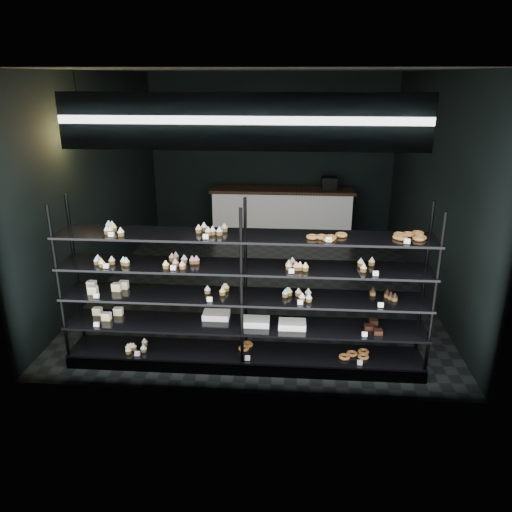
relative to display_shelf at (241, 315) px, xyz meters
name	(u,v)px	position (x,y,z in m)	size (l,w,h in m)	color
room	(263,183)	(0.08, 2.45, 0.97)	(5.01, 6.01, 3.20)	black
display_shelf	(241,315)	(0.00, 0.00, 0.00)	(4.00, 0.50, 1.91)	black
signage	(242,122)	(0.08, -0.48, 2.12)	(3.30, 0.05, 0.50)	#0D1A45
pendant_lamp	(81,133)	(-2.12, 1.23, 1.82)	(0.36, 0.36, 0.91)	black
service_counter	(283,212)	(0.34, 4.95, -0.13)	(2.89, 0.65, 1.23)	white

